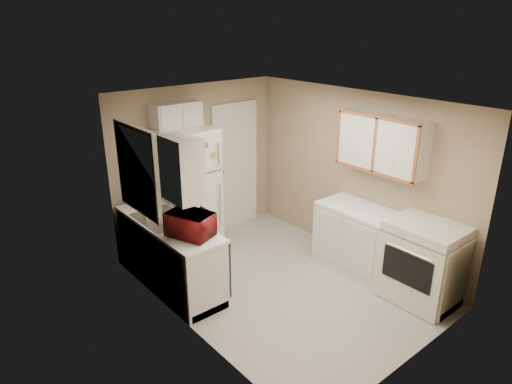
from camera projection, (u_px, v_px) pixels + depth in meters
floor at (280, 283)px, 6.02m from camera, size 3.80×3.80×0.00m
ceiling at (284, 101)px, 5.16m from camera, size 3.80×3.80×0.00m
wall_left at (184, 231)px, 4.76m from camera, size 3.80×3.80×0.00m
wall_right at (355, 176)px, 6.43m from camera, size 3.80×3.80×0.00m
wall_back at (197, 164)px, 6.95m from camera, size 2.80×2.80×0.00m
wall_front at (422, 258)px, 4.23m from camera, size 2.80×2.80×0.00m
left_counter at (170, 254)px, 5.85m from camera, size 0.60×1.80×0.90m
dishwasher at (216, 262)px, 5.58m from camera, size 0.03×0.58×0.72m
sink at (162, 221)px, 5.81m from camera, size 0.54×0.74×0.16m
microwave at (191, 224)px, 5.29m from camera, size 0.59×0.46×0.35m
soap_bottle at (138, 200)px, 6.12m from camera, size 0.10×0.10×0.18m
window_blinds at (138, 170)px, 5.39m from camera, size 0.10×0.98×1.08m
upper_cabinet_left at (182, 169)px, 4.79m from camera, size 0.30×0.45×0.70m
refrigerator at (186, 192)px, 6.59m from camera, size 0.82×0.80×1.87m
cabinet_over_fridge at (176, 117)px, 6.32m from camera, size 0.70×0.30×0.40m
interior_door at (235, 167)px, 7.41m from camera, size 0.86×0.06×2.08m
right_counter at (384, 250)px, 5.95m from camera, size 0.60×2.00×0.90m
stove at (423, 262)px, 5.52m from camera, size 0.69×0.85×1.03m
upper_cabinet_right at (382, 143)px, 5.77m from camera, size 0.30×1.20×0.70m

